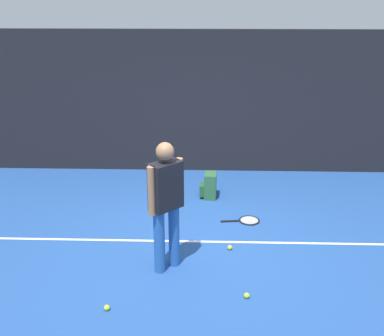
% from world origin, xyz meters
% --- Properties ---
extents(ground_plane, '(12.00, 12.00, 0.00)m').
position_xyz_m(ground_plane, '(0.00, 0.00, 0.00)').
color(ground_plane, '#234C93').
extents(back_fence, '(10.00, 0.10, 2.72)m').
position_xyz_m(back_fence, '(0.00, 3.00, 1.36)').
color(back_fence, black).
rests_on(back_fence, ground).
extents(court_line, '(9.00, 0.05, 0.00)m').
position_xyz_m(court_line, '(0.00, 0.07, 0.00)').
color(court_line, white).
rests_on(court_line, ground).
extents(tennis_player, '(0.44, 0.44, 1.70)m').
position_xyz_m(tennis_player, '(-0.29, -0.62, 0.97)').
color(tennis_player, '#2659A5').
rests_on(tennis_player, ground).
extents(tennis_racket, '(0.63, 0.36, 0.03)m').
position_xyz_m(tennis_racket, '(0.85, 0.74, 0.01)').
color(tennis_racket, black).
rests_on(tennis_racket, ground).
extents(backpack, '(0.29, 0.31, 0.44)m').
position_xyz_m(backpack, '(0.26, 1.63, 0.21)').
color(backpack, '#2D6038').
rests_on(backpack, ground).
extents(tennis_ball_near_player, '(0.07, 0.07, 0.07)m').
position_xyz_m(tennis_ball_near_player, '(0.69, -1.25, 0.03)').
color(tennis_ball_near_player, '#CCE033').
rests_on(tennis_ball_near_player, ground).
extents(tennis_ball_by_fence, '(0.07, 0.07, 0.07)m').
position_xyz_m(tennis_ball_by_fence, '(-0.90, -1.53, 0.03)').
color(tennis_ball_by_fence, '#CCE033').
rests_on(tennis_ball_by_fence, ground).
extents(tennis_ball_mid_court, '(0.07, 0.07, 0.07)m').
position_xyz_m(tennis_ball_mid_court, '(0.54, -0.15, 0.03)').
color(tennis_ball_mid_court, '#CCE033').
rests_on(tennis_ball_mid_court, ground).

